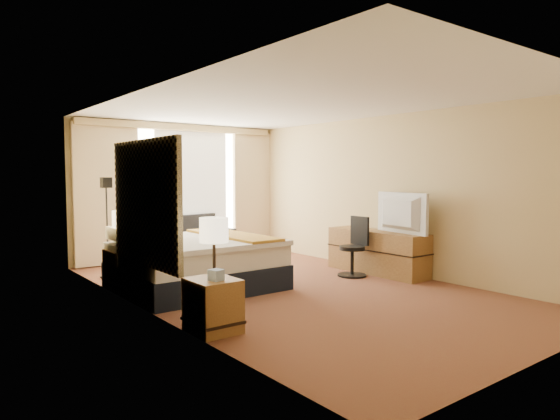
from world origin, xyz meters
TOP-DOWN VIEW (x-y plane):
  - floor at (0.00, 0.00)m, footprint 4.20×7.00m
  - ceiling at (0.00, 0.00)m, footprint 4.20×7.00m
  - wall_back at (0.00, 3.50)m, footprint 4.20×0.02m
  - wall_front at (0.00, -3.50)m, footprint 4.20×0.02m
  - wall_left at (-2.10, 0.00)m, footprint 0.02×7.00m
  - wall_right at (2.10, 0.00)m, footprint 0.02×7.00m
  - headboard at (-2.06, 0.20)m, footprint 0.06×1.85m
  - nightstand_left at (-1.87, -1.05)m, footprint 0.45×0.52m
  - nightstand_right at (-1.87, 1.45)m, footprint 0.45×0.52m
  - media_dresser at (1.83, 0.00)m, footprint 0.50×1.80m
  - window at (0.25, 3.47)m, footprint 2.30×0.02m
  - curtains at (-0.00, 3.39)m, footprint 4.12×0.19m
  - bed at (-1.06, 0.85)m, footprint 2.07×1.89m
  - loveseat at (0.13, 3.04)m, footprint 1.44×0.93m
  - floor_lamp at (-1.82, 2.30)m, footprint 0.20×0.20m
  - desk_chair at (1.37, 0.07)m, footprint 0.46×0.46m
  - lamp_left at (-1.83, -1.02)m, footprint 0.30×0.30m
  - lamp_right at (-1.91, 1.39)m, footprint 0.27×0.27m
  - tissue_box at (-1.88, -1.15)m, footprint 0.15×0.15m
  - telephone at (-1.83, 1.28)m, footprint 0.23×0.20m
  - television at (1.78, -0.43)m, footprint 0.34×1.12m

SIDE VIEW (x-z plane):
  - floor at x=0.00m, z-range -0.01..0.01m
  - nightstand_left at x=-1.87m, z-range 0.00..0.55m
  - nightstand_right at x=-1.87m, z-range 0.00..0.55m
  - loveseat at x=0.13m, z-range -0.14..0.70m
  - media_dresser at x=1.83m, z-range 0.00..0.70m
  - bed at x=-1.06m, z-range -0.13..0.87m
  - desk_chair at x=1.37m, z-range -0.05..0.90m
  - telephone at x=-1.83m, z-range 0.55..0.62m
  - tissue_box at x=-1.88m, z-range 0.55..0.66m
  - lamp_right at x=-1.91m, z-range 0.71..1.27m
  - television at x=1.78m, z-range 0.70..1.34m
  - lamp_left at x=-1.83m, z-range 0.72..1.35m
  - floor_lamp at x=-1.82m, z-range 0.33..1.90m
  - headboard at x=-2.06m, z-range 0.53..2.03m
  - wall_back at x=0.00m, z-range 0.00..2.60m
  - wall_front at x=0.00m, z-range 0.00..2.60m
  - wall_left at x=-2.10m, z-range 0.00..2.60m
  - wall_right at x=2.10m, z-range 0.00..2.60m
  - window at x=0.25m, z-range 0.17..2.47m
  - curtains at x=0.00m, z-range 0.13..2.69m
  - ceiling at x=0.00m, z-range 2.59..2.61m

